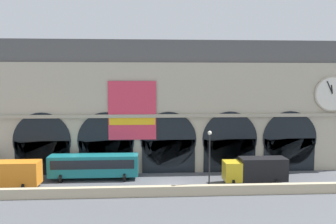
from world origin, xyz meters
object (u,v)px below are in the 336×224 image
object	(u,v)px
bus_midwest	(94,165)
box_truck_mideast	(255,169)
box_truck_west	(7,174)
street_lamp_quayside	(209,153)

from	to	relation	value
bus_midwest	box_truck_mideast	size ratio (longest dim) A/B	1.47
bus_midwest	box_truck_west	bearing A→B (deg)	-162.02
box_truck_west	box_truck_mideast	size ratio (longest dim) A/B	1.00
bus_midwest	street_lamp_quayside	distance (m)	14.96
box_truck_west	bus_midwest	distance (m)	9.86
box_truck_mideast	street_lamp_quayside	world-z (taller)	street_lamp_quayside
box_truck_west	bus_midwest	size ratio (longest dim) A/B	0.68
box_truck_west	street_lamp_quayside	distance (m)	23.20
box_truck_west	street_lamp_quayside	world-z (taller)	street_lamp_quayside
street_lamp_quayside	box_truck_mideast	bearing A→B (deg)	26.31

